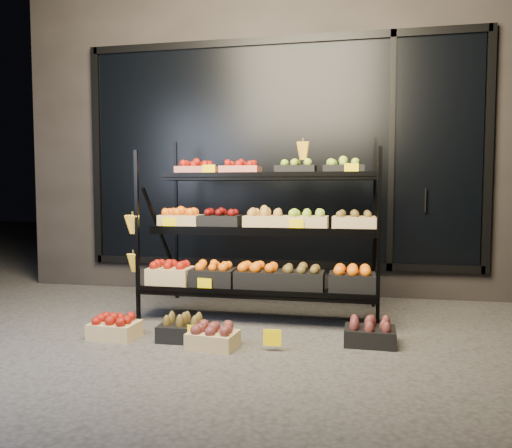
% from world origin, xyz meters
% --- Properties ---
extents(ground, '(24.00, 24.00, 0.00)m').
position_xyz_m(ground, '(0.00, 0.00, 0.00)').
color(ground, '#514F4C').
rests_on(ground, ground).
extents(building, '(6.00, 2.08, 3.50)m').
position_xyz_m(building, '(0.00, 2.59, 1.75)').
color(building, '#2D2826').
rests_on(building, ground).
extents(display_rack, '(2.18, 1.02, 1.72)m').
position_xyz_m(display_rack, '(-0.00, 0.60, 0.79)').
color(display_rack, black).
rests_on(display_rack, ground).
extents(tag_floor_a, '(0.13, 0.01, 0.12)m').
position_xyz_m(tag_floor_a, '(-0.30, -0.40, 0.06)').
color(tag_floor_a, '#FEDB00').
rests_on(tag_floor_a, ground).
extents(tag_floor_b, '(0.13, 0.01, 0.12)m').
position_xyz_m(tag_floor_b, '(0.27, -0.40, 0.06)').
color(tag_floor_b, '#FEDB00').
rests_on(tag_floor_b, ground).
extents(floor_crate_left, '(0.37, 0.28, 0.19)m').
position_xyz_m(floor_crate_left, '(-1.00, -0.31, 0.09)').
color(floor_crate_left, '#D6B87B').
rests_on(floor_crate_left, ground).
extents(floor_crate_midleft, '(0.37, 0.28, 0.19)m').
position_xyz_m(floor_crate_midleft, '(-0.45, -0.26, 0.09)').
color(floor_crate_midleft, black).
rests_on(floor_crate_midleft, ground).
extents(floor_crate_midright, '(0.38, 0.30, 0.18)m').
position_xyz_m(floor_crate_midright, '(-0.17, -0.40, 0.09)').
color(floor_crate_midright, '#D6B87B').
rests_on(floor_crate_midright, ground).
extents(floor_crate_right, '(0.38, 0.28, 0.19)m').
position_xyz_m(floor_crate_right, '(0.96, -0.10, 0.09)').
color(floor_crate_right, black).
rests_on(floor_crate_right, ground).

